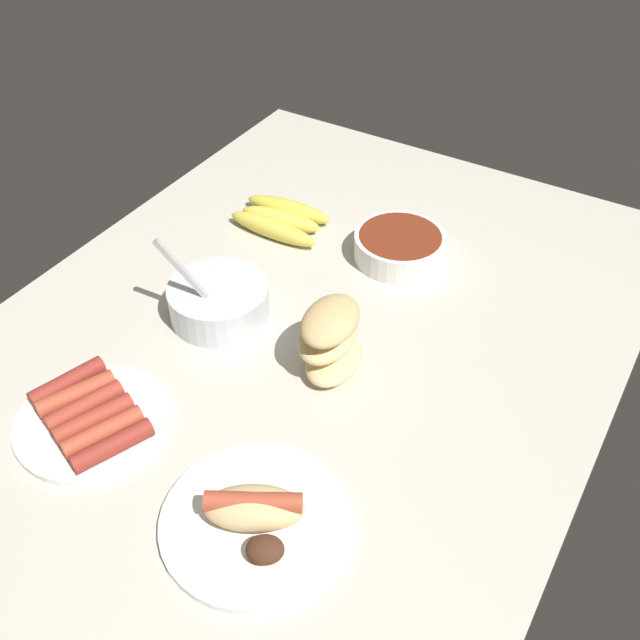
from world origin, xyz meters
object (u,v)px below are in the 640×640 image
object	(u,v)px
bowl_chili	(400,245)
banana_bunch	(281,219)
bread_stack	(330,339)
plate_sausages	(90,417)
bowl_coleslaw	(219,300)
plate_hotdog_assembled	(255,517)

from	to	relation	value
bowl_chili	banana_bunch	size ratio (longest dim) A/B	0.84
bread_stack	plate_sausages	size ratio (longest dim) A/B	0.60
plate_sausages	banana_bunch	world-z (taller)	same
bowl_chili	bowl_coleslaw	world-z (taller)	bowl_coleslaw
bowl_coleslaw	plate_hotdog_assembled	size ratio (longest dim) A/B	0.69
bowl_chili	plate_hotdog_assembled	world-z (taller)	plate_hotdog_assembled
bowl_chili	bowl_coleslaw	bearing A→B (deg)	-31.71
bread_stack	bowl_coleslaw	distance (cm)	20.63
banana_bunch	plate_hotdog_assembled	world-z (taller)	plate_hotdog_assembled
bowl_chili	plate_sausages	distance (cm)	57.71
bread_stack	bowl_coleslaw	bearing A→B (deg)	-92.56
bowl_coleslaw	bread_stack	bearing A→B (deg)	87.44
plate_hotdog_assembled	bread_stack	bearing A→B (deg)	-167.82
bread_stack	bowl_coleslaw	size ratio (longest dim) A/B	0.79
plate_sausages	bowl_chili	bearing A→B (deg)	161.14
plate_sausages	bowl_coleslaw	bearing A→B (deg)	176.93
bread_stack	plate_hotdog_assembled	world-z (taller)	bread_stack
bowl_coleslaw	banana_bunch	world-z (taller)	bowl_coleslaw
bread_stack	plate_hotdog_assembled	size ratio (longest dim) A/B	0.54
bread_stack	bowl_coleslaw	xyz separation A→B (cm)	(-0.92, -20.49, -2.28)
plate_sausages	plate_hotdog_assembled	size ratio (longest dim) A/B	0.90
bowl_chili	plate_sausages	size ratio (longest dim) A/B	0.76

